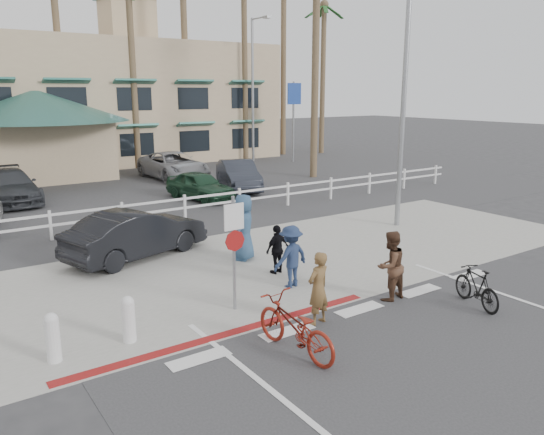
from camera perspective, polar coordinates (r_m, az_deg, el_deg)
ground at (r=11.85m, az=11.41°, el=-10.66°), size 140.00×140.00×0.00m
bike_path at (r=10.71m, az=19.28°, el=-13.91°), size 12.00×16.00×0.01m
sidewalk_plaza at (r=15.09m, az=-0.89°, el=-5.02°), size 22.00×7.00×0.01m
cross_street at (r=18.42m, az=-7.77°, el=-1.72°), size 40.00×5.00×0.01m
parking_lot at (r=27.07m, az=-16.87°, el=2.70°), size 50.00×16.00×0.01m
curb_red at (r=11.02m, az=-4.53°, el=-12.29°), size 7.00×0.25×0.02m
rail_fence at (r=20.27m, az=-9.10°, el=1.08°), size 29.40×0.16×1.00m
building at (r=39.70m, az=-20.55°, el=13.89°), size 28.00×16.00×11.30m
sign_post at (r=11.63m, az=-4.13°, el=-3.26°), size 0.50×0.10×2.90m
bollard_0 at (r=10.83m, az=-15.18°, el=-10.51°), size 0.26×0.26×0.95m
bollard_1 at (r=10.52m, az=-22.52°, el=-11.85°), size 0.26×0.26×0.95m
streetlight_0 at (r=19.35m, az=13.98°, el=12.22°), size 0.60×2.00×9.00m
streetlight_1 at (r=37.20m, az=-2.09°, el=13.40°), size 0.60×2.00×9.50m
info_sign at (r=36.74m, az=2.31°, el=10.36°), size 1.20×0.16×5.60m
palm_4 at (r=34.47m, az=-22.03°, el=17.05°), size 4.00×4.00×15.00m
palm_5 at (r=34.59m, az=-14.79°, el=15.88°), size 4.00×4.00×13.00m
palm_6 at (r=37.21m, az=-9.41°, el=19.03°), size 4.00×4.00×17.00m
palm_7 at (r=38.11m, az=-2.96°, el=16.78°), size 4.00×4.00×14.00m
palm_8 at (r=41.18m, az=1.24°, el=17.24°), size 4.00×4.00×15.00m
palm_9 at (r=42.17m, az=5.51°, el=15.74°), size 4.00×4.00×13.00m
palm_11 at (r=30.18m, az=4.71°, el=17.63°), size 4.00×4.00×14.00m
bike_red at (r=10.02m, az=2.45°, el=-11.67°), size 0.90×2.11×1.08m
rider_red at (r=11.16m, az=4.99°, el=-7.60°), size 0.64×0.48×1.58m
bike_black at (r=12.97m, az=21.16°, el=-6.98°), size 0.88×1.60×0.92m
rider_black at (r=12.67m, az=12.59°, el=-5.09°), size 0.86×0.70×1.66m
pedestrian_a at (r=13.18m, az=2.04°, el=-4.22°), size 1.09×0.71×1.58m
pedestrian_child at (r=14.16m, az=0.58°, el=-3.45°), size 0.83×0.46×1.34m
pedestrian_b at (r=15.26m, az=-3.05°, el=-1.07°), size 1.12×1.07×1.93m
car_white_sedan at (r=16.04m, az=-14.37°, el=-1.69°), size 4.58×2.75×1.43m
lot_car_2 at (r=24.15m, az=-7.76°, el=3.43°), size 2.14×3.92×1.26m
lot_car_3 at (r=26.34m, az=-3.64°, el=4.56°), size 2.86×4.65×1.45m
lot_car_4 at (r=25.92m, az=-26.37°, el=3.02°), size 2.11×4.97×1.43m
lot_car_5 at (r=30.12m, az=-10.55°, el=5.52°), size 2.58×5.38×1.48m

